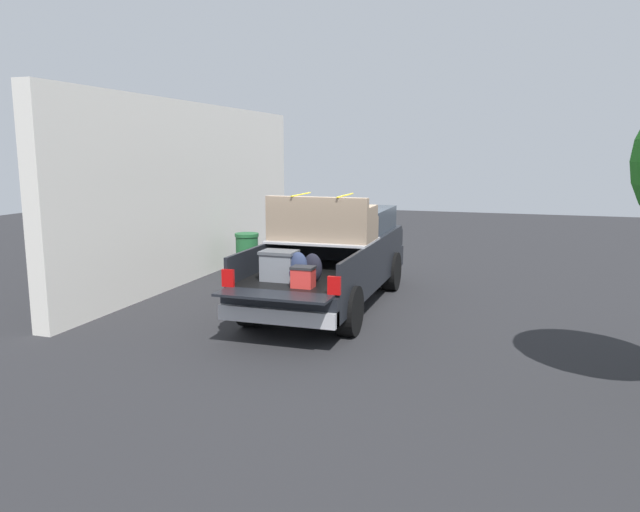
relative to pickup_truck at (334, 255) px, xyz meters
name	(u,v)px	position (x,y,z in m)	size (l,w,h in m)	color
ground_plane	(329,306)	(-0.34, 0.00, -0.96)	(40.00, 40.00, 0.00)	#262628
pickup_truck	(334,255)	(0.00, 0.00, 0.00)	(6.05, 2.06, 2.23)	black
building_facade	(197,191)	(1.58, 3.94, 1.11)	(10.61, 0.36, 4.14)	silver
trash_can	(247,252)	(2.33, 3.00, -0.47)	(0.60, 0.60, 0.98)	#1E592D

